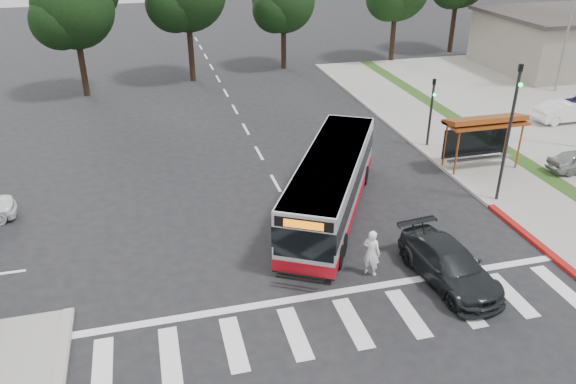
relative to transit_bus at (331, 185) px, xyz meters
name	(u,v)px	position (x,y,z in m)	size (l,w,h in m)	color
ground	(310,245)	(-1.65, -2.36, -1.40)	(140.00, 140.00, 0.00)	black
sidewalk_east	(453,147)	(9.35, 5.64, -1.34)	(4.00, 40.00, 0.12)	gray
curb_east	(421,150)	(7.35, 5.64, -1.32)	(0.30, 40.00, 0.15)	#9E9991
curb_east_red	(532,239)	(7.35, -4.36, -1.32)	(0.32, 6.00, 0.15)	maroon
commercial_building	(574,42)	(28.35, 19.64, 0.80)	(14.00, 10.00, 4.40)	gray
crosswalk_ladder	(353,323)	(-1.65, -7.36, -1.39)	(18.00, 2.60, 0.01)	silver
bus_shelter	(484,126)	(9.15, 2.74, 0.95)	(4.20, 1.60, 2.86)	#954518
traffic_signal_ne_tall	(511,123)	(7.95, -0.87, 2.48)	(0.18, 0.37, 6.50)	black
traffic_signal_ne_short	(432,106)	(7.95, 6.13, 1.08)	(0.18, 0.37, 4.00)	black
lot_light_mid	(572,10)	(22.35, 13.64, 4.51)	(1.90, 0.35, 9.01)	gray
tree_north_c	(74,6)	(-11.57, 21.70, 4.90)	(6.16, 5.74, 9.30)	black
transit_bus	(331,185)	(0.00, 0.00, 0.00)	(2.34, 10.81, 2.79)	silver
pedestrian	(371,253)	(-0.03, -4.86, -0.46)	(0.68, 0.45, 1.87)	white
dark_sedan	(449,265)	(2.56, -5.99, -0.69)	(1.98, 4.86, 1.41)	black
parked_car_1	(566,111)	(18.34, 7.61, -0.63)	(1.42, 4.07, 1.34)	white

